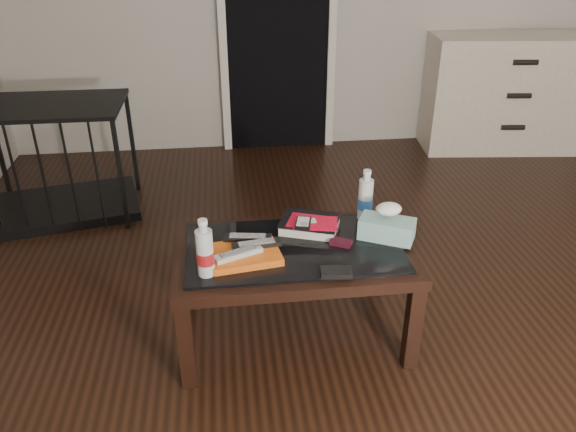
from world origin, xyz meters
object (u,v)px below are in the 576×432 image
Objects in this scene: dresser at (502,93)px; textbook at (310,224)px; water_bottle_left at (205,248)px; pet_crate at (60,178)px; coffee_table at (294,259)px; tissue_box at (387,229)px; water_bottle_right at (366,195)px.

dresser is 4.99× the size of textbook.
pet_crate is at bearing 121.39° from water_bottle_left.
dresser is at bearing 45.14° from water_bottle_left.
dresser reaches higher than coffee_table.
dresser reaches higher than water_bottle_left.
textbook is at bearing -126.55° from dresser.
tissue_box is at bearing -0.79° from textbook.
tissue_box is (1.71, -1.37, 0.28)m from pet_crate.
textbook is 0.55m from water_bottle_left.
pet_crate is (-3.28, -0.79, -0.22)m from dresser.
water_bottle_left is (-0.36, -0.16, 0.18)m from coffee_table.
dresser is at bearing 50.59° from water_bottle_right.
coffee_table is 4.20× the size of water_bottle_right.
pet_crate is 4.02× the size of textbook.
tissue_box is (0.31, -0.12, 0.02)m from textbook.
coffee_table is at bearing -101.98° from textbook.
pet_crate reaches higher than water_bottle_left.
dresser is 5.42× the size of tissue_box.
water_bottle_left reaches higher than tissue_box.
textbook is (-1.88, -2.04, 0.03)m from dresser.
dresser is (1.97, 2.18, 0.05)m from coffee_table.
water_bottle_right is at bearing -47.35° from pet_crate.
water_bottle_right is at bearing 132.14° from tissue_box.
pet_crate reaches higher than water_bottle_right.
water_bottle_left reaches higher than textbook.
dresser is 2.55m from water_bottle_right.
pet_crate is (-1.31, 1.39, -0.17)m from coffee_table.
dresser is 1.24× the size of pet_crate.
dresser is 5.24× the size of water_bottle_left.
water_bottle_left is at bearing -138.86° from tissue_box.
pet_crate reaches higher than textbook.
water_bottle_right is (0.72, 0.38, 0.00)m from water_bottle_left.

